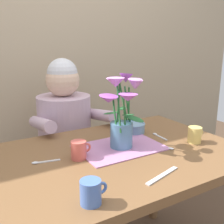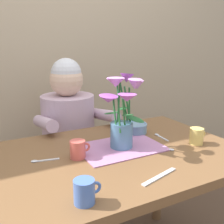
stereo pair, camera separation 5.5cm
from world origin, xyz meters
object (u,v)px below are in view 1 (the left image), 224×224
(flower_vase, at_px, (122,110))
(seated_person, at_px, (66,146))
(ceramic_bowl, at_px, (133,127))
(dinner_knife, at_px, (162,175))
(ceramic_mug, at_px, (79,150))
(tea_cup, at_px, (91,192))
(coffee_cup, at_px, (195,135))

(flower_vase, bearing_deg, seated_person, 96.06)
(flower_vase, bearing_deg, ceramic_bowl, 41.80)
(dinner_knife, height_order, ceramic_mug, ceramic_mug)
(seated_person, xyz_separation_m, tea_cup, (-0.27, -0.92, 0.22))
(ceramic_bowl, relative_size, tea_cup, 1.46)
(seated_person, relative_size, coffee_cup, 12.20)
(flower_vase, xyz_separation_m, tea_cup, (-0.33, -0.34, -0.14))
(tea_cup, xyz_separation_m, coffee_cup, (0.69, 0.21, 0.00))
(ceramic_mug, relative_size, coffee_cup, 1.00)
(ceramic_bowl, xyz_separation_m, coffee_cup, (0.18, -0.29, 0.01))
(dinner_knife, bearing_deg, seated_person, 76.99)
(dinner_knife, distance_m, tea_cup, 0.32)
(seated_person, height_order, coffee_cup, seated_person)
(ceramic_bowl, bearing_deg, dinner_knife, -112.48)
(seated_person, bearing_deg, ceramic_mug, -108.50)
(seated_person, height_order, flower_vase, seated_person)
(flower_vase, bearing_deg, coffee_cup, -19.82)
(dinner_knife, distance_m, ceramic_mug, 0.37)
(ceramic_bowl, bearing_deg, flower_vase, -138.20)
(flower_vase, relative_size, coffee_cup, 3.76)
(ceramic_bowl, relative_size, dinner_knife, 0.72)
(ceramic_bowl, bearing_deg, coffee_cup, -57.91)
(ceramic_bowl, bearing_deg, seated_person, 119.38)
(seated_person, xyz_separation_m, flower_vase, (0.06, -0.58, 0.36))
(flower_vase, relative_size, ceramic_mug, 3.76)
(ceramic_bowl, relative_size, coffee_cup, 1.46)
(ceramic_bowl, distance_m, coffee_cup, 0.34)
(ceramic_mug, bearing_deg, flower_vase, 2.99)
(ceramic_mug, bearing_deg, seated_person, 74.40)
(dinner_knife, bearing_deg, tea_cup, 168.74)
(flower_vase, height_order, ceramic_mug, flower_vase)
(dinner_knife, relative_size, ceramic_mug, 2.04)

